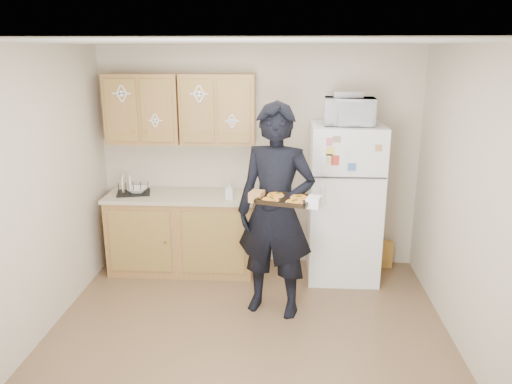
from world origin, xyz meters
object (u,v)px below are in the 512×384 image
baking_tray (285,200)px  person (276,212)px  microwave (349,111)px  refrigerator (344,203)px  dish_rack (133,188)px

baking_tray → person: bearing=121.7°
microwave → refrigerator: bearing=93.2°
baking_tray → dish_rack: bearing=161.5°
person → dish_rack: bearing=167.5°
microwave → dish_rack: bearing=-178.9°
person → refrigerator: bearing=65.0°
refrigerator → baking_tray: bearing=-119.7°
refrigerator → dish_rack: 2.33m
refrigerator → baking_tray: (-0.64, -1.12, 0.36)m
baking_tray → microwave: microwave is taller
baking_tray → microwave: (0.64, 1.07, 0.63)m
refrigerator → baking_tray: refrigerator is taller
baking_tray → microwave: size_ratio=0.89×
refrigerator → person: (-0.72, -0.83, 0.16)m
dish_rack → person: bearing=-28.4°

